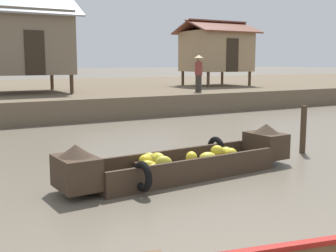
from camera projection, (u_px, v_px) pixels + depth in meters
name	position (u px, v px, depth m)	size (l,w,h in m)	color
ground_plane	(63.00, 144.00, 11.69)	(300.00, 300.00, 0.00)	#665B4C
banana_boat	(184.00, 161.00, 8.31)	(5.01, 1.83, 0.85)	#3D2D21
stilt_house_mid_right	(25.00, 42.00, 18.92)	(4.21, 4.00, 4.44)	#4C3826
stilt_house_right	(216.00, 50.00, 24.79)	(3.98, 3.46, 3.67)	#4C3826
vendor_person	(199.00, 71.00, 19.56)	(0.44, 0.44, 1.66)	#332D28
mooring_post	(303.00, 129.00, 10.43)	(0.14, 0.14, 1.15)	#423323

